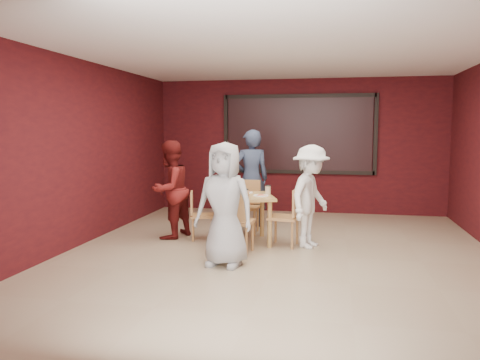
% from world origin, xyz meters
% --- Properties ---
extents(floor, '(7.00, 7.00, 0.00)m').
position_xyz_m(floor, '(0.00, 0.00, 0.00)').
color(floor, tan).
rests_on(floor, ground).
extents(window_blinds, '(3.00, 0.02, 1.50)m').
position_xyz_m(window_blinds, '(0.00, 3.45, 1.65)').
color(window_blinds, black).
extents(dining_table, '(1.17, 1.17, 0.89)m').
position_xyz_m(dining_table, '(-0.63, 0.59, 0.65)').
color(dining_table, tan).
rests_on(dining_table, floor).
extents(chair_front, '(0.47, 0.47, 0.91)m').
position_xyz_m(chair_front, '(-0.58, -0.11, 0.51)').
color(chair_front, '#AE8443').
rests_on(chair_front, floor).
extents(chair_back, '(0.43, 0.43, 0.89)m').
position_xyz_m(chair_back, '(-0.69, 1.30, 0.50)').
color(chair_back, '#AE8443').
rests_on(chair_back, floor).
extents(chair_left, '(0.46, 0.46, 0.77)m').
position_xyz_m(chair_left, '(-1.36, 0.65, 0.43)').
color(chair_left, '#AE8443').
rests_on(chair_left, floor).
extents(chair_right, '(0.48, 0.48, 0.87)m').
position_xyz_m(chair_right, '(0.10, 0.49, 0.49)').
color(chair_right, '#AE8443').
rests_on(chair_right, floor).
extents(diner_front, '(0.85, 0.63, 1.59)m').
position_xyz_m(diner_front, '(-0.61, -0.67, 0.80)').
color(diner_front, '#A3A3A3').
rests_on(diner_front, floor).
extents(diner_back, '(0.75, 0.62, 1.75)m').
position_xyz_m(diner_back, '(-0.71, 1.80, 0.87)').
color(diner_back, '#323E59').
rests_on(diner_back, floor).
extents(diner_left, '(0.83, 0.93, 1.57)m').
position_xyz_m(diner_left, '(-1.83, 0.67, 0.79)').
color(diner_left, maroon).
rests_on(diner_left, floor).
extents(diner_right, '(0.88, 1.12, 1.53)m').
position_xyz_m(diner_right, '(0.42, 0.50, 0.76)').
color(diner_right, white).
rests_on(diner_right, floor).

